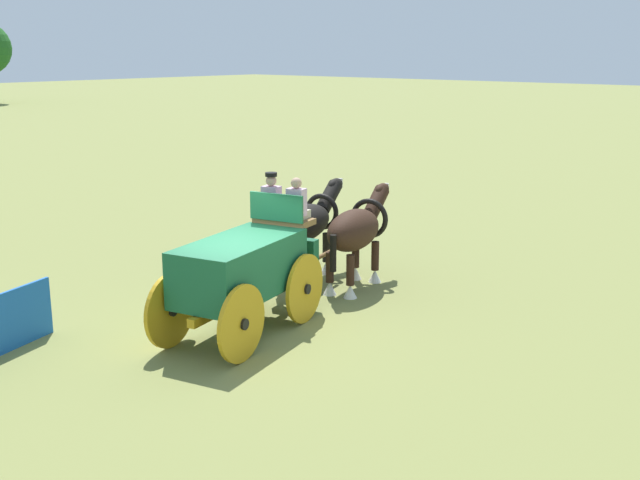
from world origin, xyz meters
name	(u,v)px	position (x,y,z in m)	size (l,w,h in m)	color
ground_plane	(241,334)	(0.00, 0.00, 0.00)	(220.00, 220.00, 0.00)	olive
show_wagon	(245,268)	(0.16, 0.04, 1.26)	(5.89, 2.38, 2.85)	#195B38
draft_horse_near	(305,225)	(3.53, 1.48, 1.31)	(3.18, 1.32, 2.17)	black
draft_horse_off	(356,231)	(3.81, 0.21, 1.30)	(2.93, 1.32, 2.17)	#331E14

